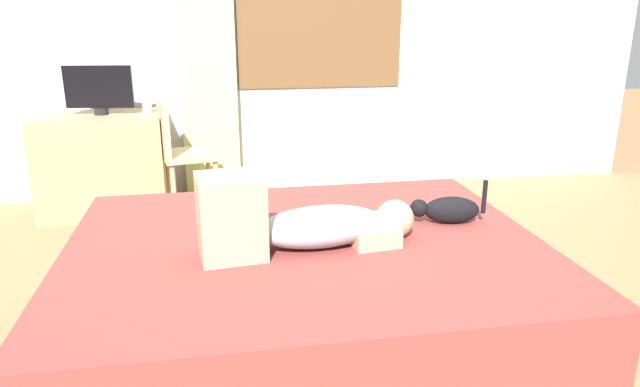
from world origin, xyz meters
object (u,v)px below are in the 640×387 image
Objects in this scene: chair_by_desk at (180,149)px; desk at (104,164)px; bed at (306,292)px; cat at (448,210)px; cup at (147,106)px; person_lying at (299,222)px; tv_monitor at (99,89)px.

desk is at bearing 159.94° from chair_by_desk.
bed is 5.96× the size of cat.
chair_by_desk is (0.57, -0.21, 0.14)m from desk.
cup reaches higher than bed.
person_lying is 2.65× the size of cat.
person_lying reaches higher than desk.
person_lying is 1.05× the size of desk.
bed is at bearing 60.49° from person_lying.
person_lying is at bearing -119.51° from bed.
bed is 2.46× the size of chair_by_desk.
tv_monitor is (-1.14, 2.11, 0.32)m from person_lying.
bed is 2.24× the size of person_lying.
chair_by_desk is at bearing -45.67° from cup.
person_lying is 0.76m from cat.
bed is 2.30m from cup.
cat is at bearing 8.45° from bed.
bed is at bearing -171.55° from cat.
person_lying is 1.99m from chair_by_desk.
person_lying is 10.12× the size of cup.
desk is 9.66× the size of cup.
tv_monitor is 5.15× the size of cup.
desk is (-1.90, 1.93, -0.19)m from cat.
tv_monitor is at bearing 118.45° from person_lying.
cup is at bearing 134.33° from chair_by_desk.
cup is (0.34, 0.02, 0.42)m from desk.
tv_monitor is (-1.88, 1.93, 0.37)m from cat.
bed is 0.77m from cat.
cup reaches higher than person_lying.
chair_by_desk is at bearing 109.10° from bed.
chair_by_desk is (-0.60, 1.90, -0.09)m from person_lying.
cat is 2.51m from cup.
chair_by_desk is (0.55, -0.21, -0.41)m from tv_monitor.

